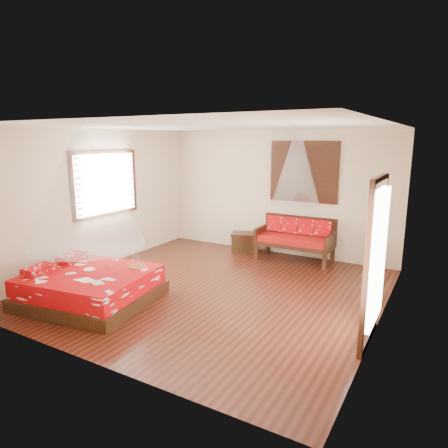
{
  "coord_description": "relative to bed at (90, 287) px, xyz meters",
  "views": [
    {
      "loc": [
        3.49,
        -5.68,
        2.58
      ],
      "look_at": [
        0.11,
        0.19,
        1.15
      ],
      "focal_mm": 32.0,
      "sensor_mm": 36.0,
      "label": 1
    }
  ],
  "objects": [
    {
      "name": "glazed_door",
      "position": [
        4.16,
        0.87,
        0.82
      ],
      "size": [
        0.08,
        1.02,
        2.16
      ],
      "color": "black",
      "rests_on": "floor"
    },
    {
      "name": "window_left",
      "position": [
        -1.26,
        1.67,
        1.45
      ],
      "size": [
        0.1,
        1.74,
        1.34
      ],
      "color": "black",
      "rests_on": "wall_left"
    },
    {
      "name": "mosquito_net_main",
      "position": [
        0.01,
        0.0,
        1.6
      ],
      "size": [
        1.8,
        1.8,
        1.8
      ],
      "primitive_type": "cone",
      "color": "white",
      "rests_on": "ceiling"
    },
    {
      "name": "room",
      "position": [
        1.45,
        1.47,
        1.15
      ],
      "size": [
        5.54,
        5.54,
        2.84
      ],
      "color": "black",
      "rests_on": "ground"
    },
    {
      "name": "wine_tray",
      "position": [
        0.5,
        0.56,
        0.31
      ],
      "size": [
        0.28,
        0.28,
        0.22
      ],
      "rotation": [
        0.0,
        0.0,
        0.33
      ],
      "color": "brown",
      "rests_on": "bed"
    },
    {
      "name": "storage_chest",
      "position": [
        0.83,
        3.92,
        -0.02
      ],
      "size": [
        0.76,
        0.66,
        0.44
      ],
      "rotation": [
        0.0,
        0.0,
        0.36
      ],
      "color": "black",
      "rests_on": "floor"
    },
    {
      "name": "bed",
      "position": [
        0.0,
        0.0,
        0.0
      ],
      "size": [
        2.14,
        1.99,
        0.63
      ],
      "rotation": [
        0.0,
        0.0,
        0.14
      ],
      "color": "black",
      "rests_on": "floor"
    },
    {
      "name": "mosquito_net_daybed",
      "position": [
        2.09,
        3.72,
        1.75
      ],
      "size": [
        1.0,
        1.0,
        1.5
      ],
      "primitive_type": "cone",
      "color": "white",
      "rests_on": "ceiling"
    },
    {
      "name": "shutter_panel",
      "position": [
        2.09,
        4.19,
        1.65
      ],
      "size": [
        1.52,
        0.06,
        1.32
      ],
      "color": "black",
      "rests_on": "wall_back"
    },
    {
      "name": "daybed",
      "position": [
        2.09,
        3.85,
        0.27
      ],
      "size": [
        1.63,
        0.72,
        0.94
      ],
      "color": "black",
      "rests_on": "floor"
    }
  ]
}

